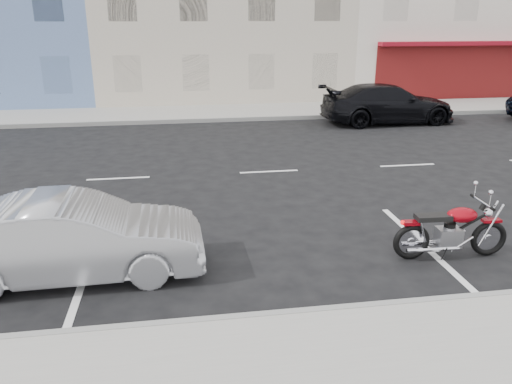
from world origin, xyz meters
TOP-DOWN VIEW (x-y plane):
  - ground at (0.00, 0.00)m, footprint 120.00×120.00m
  - sidewalk_far at (-5.00, 8.70)m, footprint 80.00×3.40m
  - curb_near at (-5.00, -7.00)m, footprint 80.00×0.12m
  - curb_far at (-5.00, 7.00)m, footprint 80.00×0.12m
  - motorcycle at (0.93, -5.55)m, footprint 2.05×0.68m
  - sedan_silver at (-6.09, -5.22)m, footprint 4.09×1.51m
  - car_far at (3.80, 5.82)m, footprint 5.29×2.27m

SIDE VIEW (x-z plane):
  - ground at x=0.00m, z-range 0.00..0.00m
  - sidewalk_far at x=-5.00m, z-range 0.00..0.15m
  - curb_near at x=-5.00m, z-range 0.00..0.16m
  - curb_far at x=-5.00m, z-range 0.00..0.16m
  - motorcycle at x=0.93m, z-range -0.04..0.98m
  - sedan_silver at x=-6.09m, z-range 0.00..1.34m
  - car_far at x=3.80m, z-range 0.00..1.52m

